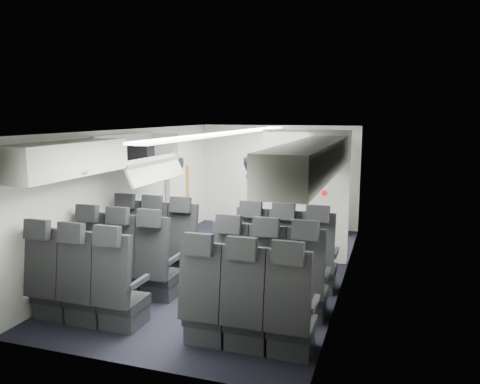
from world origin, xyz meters
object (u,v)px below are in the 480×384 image
Objects in this scene: seat_row_mid at (195,273)px; flight_attendant at (254,201)px; seat_row_rear at (161,300)px; carry_on_bag at (138,152)px; galley_unit at (321,186)px; seat_row_front at (220,253)px; boarding_door at (178,188)px.

flight_attendant is (-0.06, 2.83, 0.42)m from seat_row_mid.
carry_on_bag is at bearing 124.72° from seat_row_rear.
galley_unit is 4.51× the size of carry_on_bag.
flight_attendant is 3.91× the size of carry_on_bag.
carry_on_bag is (-1.44, 0.27, 1.40)m from seat_row_front.
boarding_door is (-1.64, 2.09, 0.55)m from seat_row_front.
seat_row_front is at bearing -51.84° from boarding_door.
flight_attendant is at bearing 91.23° from seat_row_mid.
seat_row_rear is 4.25m from boarding_door.
seat_row_rear is at bearing -100.65° from galley_unit.
seat_row_mid is 2.87m from flight_attendant.
galley_unit is 1.15× the size of flight_attendant.
seat_row_mid is 2.33m from carry_on_bag.
seat_row_rear is at bearing -177.97° from flight_attendant.
seat_row_mid is 1.79× the size of boarding_door.
seat_row_mid is at bearing 90.00° from seat_row_rear.
seat_row_front is 3.43m from galley_unit.
boarding_door is 1.59m from flight_attendant.
flight_attendant is at bearing -127.46° from galley_unit.
boarding_door is at bearing 89.75° from carry_on_bag.
seat_row_front is 2.03m from carry_on_bag.
boarding_door reaches higher than seat_row_front.
carry_on_bag reaches higher than boarding_door.
boarding_door reaches higher than seat_row_mid.
seat_row_mid is at bearing -177.68° from flight_attendant.
galley_unit reaches higher than flight_attendant.
seat_row_mid is at bearing -61.23° from boarding_door.
seat_row_front is 1.98m from flight_attendant.
flight_attendant reaches higher than seat_row_mid.
carry_on_bag is (-1.44, 1.17, 1.40)m from seat_row_mid.
seat_row_rear is 5.17m from galley_unit.
seat_row_rear is 2.02× the size of flight_attendant.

